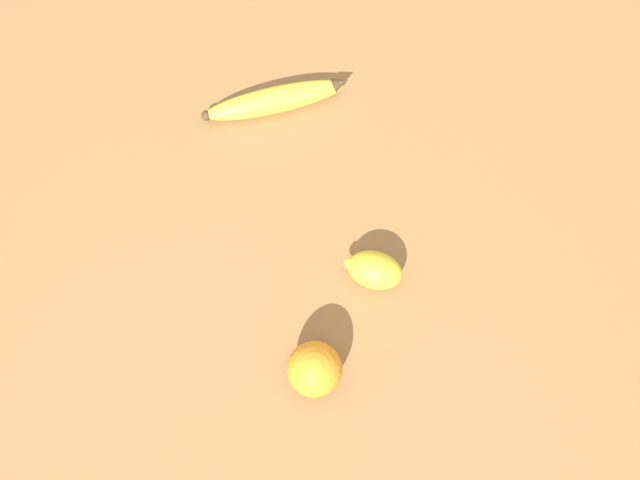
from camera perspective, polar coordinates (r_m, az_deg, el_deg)
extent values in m
plane|color=olive|center=(0.91, 3.19, 2.92)|extent=(3.00, 3.00, 0.00)
ellipsoid|color=yellow|center=(0.97, -4.17, 12.64)|extent=(0.19, 0.17, 0.04)
cone|color=#47331E|center=(0.97, 1.90, 14.16)|extent=(0.03, 0.03, 0.03)
sphere|color=#47331E|center=(0.97, -10.34, 11.14)|extent=(0.02, 0.02, 0.02)
sphere|color=orange|center=(0.83, -0.50, -11.70)|extent=(0.07, 0.07, 0.07)
ellipsoid|color=yellow|center=(0.86, 5.03, -2.75)|extent=(0.09, 0.07, 0.05)
sphere|color=yellow|center=(0.86, 2.69, -2.13)|extent=(0.02, 0.02, 0.02)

